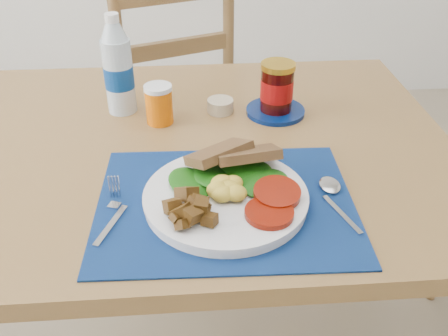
% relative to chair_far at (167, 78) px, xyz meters
% --- Properties ---
extents(table, '(1.40, 0.90, 0.75)m').
position_rel_chair_far_xyz_m(table, '(-0.04, -0.73, 0.07)').
color(table, brown).
rests_on(table, ground).
extents(chair_far, '(0.56, 0.55, 1.18)m').
position_rel_chair_far_xyz_m(chair_far, '(0.00, 0.00, 0.00)').
color(chair_far, '#54391E').
rests_on(chair_far, ground).
extents(placemat, '(0.49, 0.39, 0.00)m').
position_rel_chair_far_xyz_m(placemat, '(0.14, -0.96, 0.16)').
color(placemat, black).
rests_on(placemat, table).
extents(breakfast_plate, '(0.30, 0.30, 0.07)m').
position_rel_chair_far_xyz_m(breakfast_plate, '(0.13, -0.97, 0.18)').
color(breakfast_plate, silver).
rests_on(breakfast_plate, placemat).
extents(fork, '(0.05, 0.16, 0.00)m').
position_rel_chair_far_xyz_m(fork, '(-0.07, -0.98, 0.16)').
color(fork, '#B2B5BA').
rests_on(fork, placemat).
extents(spoon, '(0.05, 0.17, 0.01)m').
position_rel_chair_far_xyz_m(spoon, '(0.34, -0.96, 0.16)').
color(spoon, '#B2B5BA').
rests_on(spoon, placemat).
extents(water_bottle, '(0.07, 0.07, 0.24)m').
position_rel_chair_far_xyz_m(water_bottle, '(-0.09, -0.56, 0.26)').
color(water_bottle, '#ADBFCC').
rests_on(water_bottle, table).
extents(juice_glass, '(0.06, 0.06, 0.09)m').
position_rel_chair_far_xyz_m(juice_glass, '(0.01, -0.63, 0.20)').
color(juice_glass, '#D15C05').
rests_on(juice_glass, table).
extents(ramekin, '(0.06, 0.06, 0.03)m').
position_rel_chair_far_xyz_m(ramekin, '(0.15, -0.59, 0.17)').
color(ramekin, tan).
rests_on(ramekin, table).
extents(jam_on_saucer, '(0.14, 0.14, 0.13)m').
position_rel_chair_far_xyz_m(jam_on_saucer, '(0.29, -0.61, 0.22)').
color(jam_on_saucer, '#04184F').
rests_on(jam_on_saucer, table).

